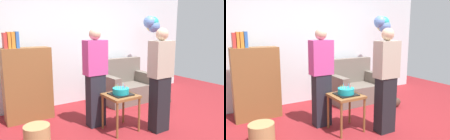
{
  "view_description": "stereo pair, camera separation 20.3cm",
  "coord_description": "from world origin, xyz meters",
  "views": [
    {
      "loc": [
        -2.21,
        -2.47,
        1.59
      ],
      "look_at": [
        -0.24,
        0.52,
        0.95
      ],
      "focal_mm": 35.49,
      "sensor_mm": 36.0,
      "label": 1
    },
    {
      "loc": [
        -2.04,
        -2.58,
        1.59
      ],
      "look_at": [
        -0.24,
        0.52,
        0.95
      ],
      "focal_mm": 35.49,
      "sensor_mm": 36.0,
      "label": 2
    }
  ],
  "objects": [
    {
      "name": "person_holding_cake",
      "position": [
        0.26,
        -0.08,
        0.83
      ],
      "size": [
        0.36,
        0.22,
        1.63
      ],
      "rotation": [
        0.0,
        0.0,
        2.96
      ],
      "color": "black",
      "rests_on": "ground_plane"
    },
    {
      "name": "bookshelf",
      "position": [
        -1.37,
        1.54,
        0.67
      ],
      "size": [
        0.8,
        0.36,
        1.57
      ],
      "color": "brown",
      "rests_on": "ground_plane"
    },
    {
      "name": "wicker_basket",
      "position": [
        -1.51,
        0.49,
        0.15
      ],
      "size": [
        0.36,
        0.36,
        0.3
      ],
      "primitive_type": "cylinder",
      "color": "#A88451",
      "rests_on": "ground_plane"
    },
    {
      "name": "ground_plane",
      "position": [
        0.0,
        0.0,
        0.0
      ],
      "size": [
        8.0,
        8.0,
        0.0
      ],
      "primitive_type": "plane",
      "color": "maroon"
    },
    {
      "name": "wall_back",
      "position": [
        0.0,
        2.05,
        1.35
      ],
      "size": [
        6.0,
        0.1,
        2.7
      ],
      "primitive_type": "cube",
      "color": "silver",
      "rests_on": "ground_plane"
    },
    {
      "name": "birthday_cake",
      "position": [
        -0.24,
        0.27,
        0.64
      ],
      "size": [
        0.32,
        0.32,
        0.17
      ],
      "color": "black",
      "rests_on": "side_table"
    },
    {
      "name": "person_blowing_candles",
      "position": [
        -0.49,
        0.64,
        0.83
      ],
      "size": [
        0.36,
        0.22,
        1.63
      ],
      "rotation": [
        0.0,
        0.0,
        -0.17
      ],
      "color": "#23232D",
      "rests_on": "ground_plane"
    },
    {
      "name": "couch",
      "position": [
        0.72,
        1.44,
        0.34
      ],
      "size": [
        1.1,
        0.7,
        0.96
      ],
      "color": "#6B6056",
      "rests_on": "ground_plane"
    },
    {
      "name": "side_table",
      "position": [
        -0.24,
        0.27,
        0.5
      ],
      "size": [
        0.48,
        0.48,
        0.59
      ],
      "color": "brown",
      "rests_on": "ground_plane"
    },
    {
      "name": "balloon_bunch",
      "position": [
        1.48,
        1.43,
        1.74
      ],
      "size": [
        0.39,
        0.33,
        1.93
      ],
      "color": "silver",
      "rests_on": "ground_plane"
    },
    {
      "name": "handbag",
      "position": [
        1.23,
        0.67,
        0.1
      ],
      "size": [
        0.28,
        0.14,
        0.2
      ],
      "primitive_type": "ellipsoid",
      "color": "#473328",
      "rests_on": "ground_plane"
    }
  ]
}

